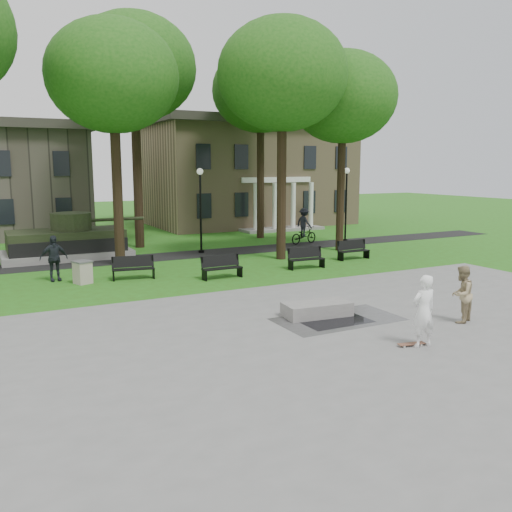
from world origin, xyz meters
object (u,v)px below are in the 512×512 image
at_px(friend_watching, 462,294).
at_px(park_bench_0, 133,267).
at_px(skateboarder, 424,311).
at_px(trash_bin, 83,272).
at_px(cyclist, 304,229).
at_px(concrete_block, 317,309).

bearing_deg(friend_watching, park_bench_0, -79.79).
distance_m(friend_watching, park_bench_0, 13.50).
bearing_deg(skateboarder, park_bench_0, -65.65).
bearing_deg(trash_bin, cyclist, 21.35).
bearing_deg(trash_bin, park_bench_0, -1.46).
bearing_deg(friend_watching, trash_bin, -73.07).
relative_size(skateboarder, park_bench_0, 1.07).
height_order(concrete_block, cyclist, cyclist).
bearing_deg(park_bench_0, cyclist, 34.24).
distance_m(concrete_block, friend_watching, 4.52).
relative_size(concrete_block, park_bench_0, 1.19).
relative_size(friend_watching, trash_bin, 1.87).
distance_m(park_bench_0, trash_bin, 2.10).
height_order(friend_watching, trash_bin, friend_watching).
bearing_deg(trash_bin, concrete_block, -55.96).
height_order(skateboarder, cyclist, cyclist).
distance_m(concrete_block, trash_bin, 10.50).
relative_size(friend_watching, cyclist, 0.80).
bearing_deg(friend_watching, cyclist, -129.27).
bearing_deg(cyclist, friend_watching, 151.18).
xyz_separation_m(friend_watching, cyclist, (5.00, 17.02, -0.00)).
height_order(concrete_block, friend_watching, friend_watching).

